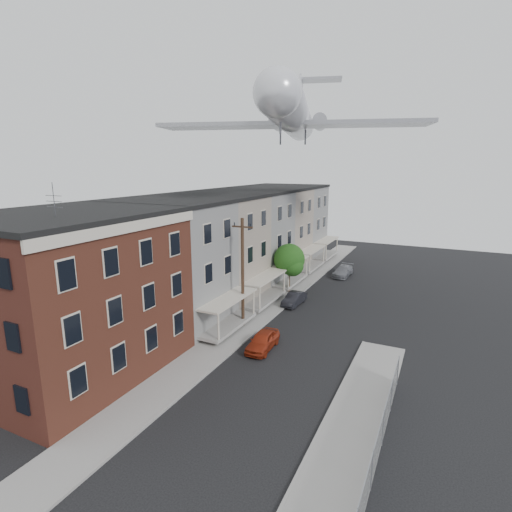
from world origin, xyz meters
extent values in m
cube|color=gray|center=(-5.50, 24.00, 0.06)|extent=(3.00, 62.00, 0.12)
cube|color=gray|center=(5.50, 6.00, 0.06)|extent=(3.00, 26.00, 0.12)
cube|color=gray|center=(-4.05, 24.00, 0.07)|extent=(0.15, 62.00, 0.14)
cube|color=gray|center=(4.05, 6.00, 0.07)|extent=(0.15, 26.00, 0.14)
cube|color=#391412|center=(-12.00, 7.00, 5.00)|extent=(10.00, 12.00, 10.00)
cube|color=black|center=(-12.00, 7.00, 10.15)|extent=(10.30, 12.30, 0.30)
cube|color=beige|center=(-6.92, 7.00, 9.70)|extent=(0.16, 12.20, 0.60)
cylinder|color=#515156|center=(-10.00, 5.00, 11.15)|extent=(0.04, 0.04, 2.00)
cube|color=slate|center=(-12.00, 16.50, 5.00)|extent=(10.00, 7.00, 10.00)
cube|color=black|center=(-12.00, 16.50, 10.15)|extent=(10.25, 7.00, 0.30)
cube|color=gray|center=(-6.10, 16.50, 0.55)|extent=(1.80, 6.40, 0.25)
cube|color=beige|center=(-6.10, 16.50, 2.75)|extent=(1.90, 6.50, 0.15)
cube|color=gray|center=(-12.00, 23.50, 5.00)|extent=(10.00, 7.00, 10.00)
cube|color=black|center=(-12.00, 23.50, 10.15)|extent=(10.25, 7.00, 0.30)
cube|color=gray|center=(-6.10, 23.50, 0.55)|extent=(1.80, 6.40, 0.25)
cube|color=beige|center=(-6.10, 23.50, 2.75)|extent=(1.90, 6.50, 0.15)
cube|color=slate|center=(-12.00, 30.50, 5.00)|extent=(10.00, 7.00, 10.00)
cube|color=black|center=(-12.00, 30.50, 10.15)|extent=(10.25, 7.00, 0.30)
cube|color=gray|center=(-6.10, 30.50, 0.55)|extent=(1.80, 6.40, 0.25)
cube|color=beige|center=(-6.10, 30.50, 2.75)|extent=(1.90, 6.50, 0.15)
cube|color=gray|center=(-12.00, 37.50, 5.00)|extent=(10.00, 7.00, 10.00)
cube|color=black|center=(-12.00, 37.50, 10.15)|extent=(10.25, 7.00, 0.30)
cube|color=gray|center=(-6.10, 37.50, 0.55)|extent=(1.80, 6.40, 0.25)
cube|color=beige|center=(-6.10, 37.50, 2.75)|extent=(1.90, 6.50, 0.15)
cube|color=slate|center=(-12.00, 44.50, 5.00)|extent=(10.00, 7.00, 10.00)
cube|color=black|center=(-12.00, 44.50, 10.15)|extent=(10.25, 7.00, 0.30)
cube|color=gray|center=(-6.10, 44.50, 0.55)|extent=(1.80, 6.40, 0.25)
cube|color=beige|center=(-6.10, 44.50, 2.75)|extent=(1.90, 6.50, 0.15)
cylinder|color=gray|center=(7.00, 5.00, 0.95)|extent=(0.06, 0.06, 1.90)
cylinder|color=gray|center=(7.00, 8.00, 0.95)|extent=(0.06, 0.06, 1.90)
cylinder|color=gray|center=(7.00, 11.00, 0.95)|extent=(0.06, 0.06, 1.90)
cylinder|color=gray|center=(7.00, 14.00, 0.95)|extent=(0.06, 0.06, 1.90)
cube|color=gray|center=(7.00, 5.00, 1.85)|extent=(0.04, 18.00, 0.04)
cube|color=gray|center=(7.00, 5.00, 0.95)|extent=(0.02, 18.00, 1.80)
cylinder|color=black|center=(-5.60, 18.00, 4.50)|extent=(0.26, 0.26, 9.00)
cube|color=black|center=(-5.60, 18.00, 8.30)|extent=(1.80, 0.12, 0.12)
cylinder|color=black|center=(-6.30, 18.00, 8.50)|extent=(0.08, 0.08, 0.25)
cylinder|color=black|center=(-4.90, 18.00, 8.50)|extent=(0.08, 0.08, 0.25)
cylinder|color=black|center=(-5.40, 28.00, 1.20)|extent=(0.24, 0.24, 2.40)
sphere|color=#154111|center=(-5.40, 28.00, 3.60)|extent=(3.20, 3.20, 3.20)
sphere|color=#154111|center=(-4.90, 27.70, 3.04)|extent=(2.24, 2.24, 2.24)
imported|color=maroon|center=(-2.36, 14.84, 0.65)|extent=(1.68, 3.87, 1.30)
imported|color=black|center=(-3.60, 24.74, 0.59)|extent=(1.46, 3.65, 1.18)
imported|color=slate|center=(-1.80, 36.78, 0.62)|extent=(1.92, 4.35, 1.24)
cylinder|color=silver|center=(-5.31, 27.86, 17.63)|extent=(9.81, 24.35, 3.25)
sphere|color=silver|center=(-1.97, 16.13, 17.63)|extent=(3.25, 3.25, 3.25)
cone|color=silver|center=(-8.65, 39.59, 17.63)|extent=(3.96, 3.82, 3.25)
cube|color=#939399|center=(-4.89, 26.39, 16.62)|extent=(24.63, 10.79, 0.36)
cylinder|color=#939399|center=(-10.02, 35.50, 17.84)|extent=(2.68, 4.36, 1.63)
cylinder|color=#939399|center=(-5.33, 36.84, 17.84)|extent=(2.68, 4.36, 1.63)
cube|color=silver|center=(-8.51, 39.10, 20.48)|extent=(1.30, 3.78, 5.69)
cube|color=#939399|center=(-8.79, 40.08, 23.12)|extent=(10.01, 5.19, 0.25)
cylinder|color=#515156|center=(-2.52, 18.08, 15.81)|extent=(0.16, 0.16, 1.22)
camera|label=1|loc=(8.72, -9.45, 13.01)|focal=28.00mm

